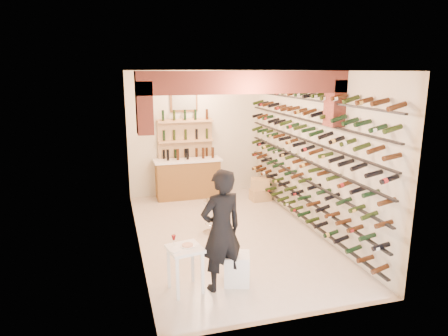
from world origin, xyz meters
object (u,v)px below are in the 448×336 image
object	(u,v)px
person	(221,230)
back_counter	(188,177)
crate_lower	(260,195)
wine_rack	(301,155)
tasting_table	(185,255)
chrome_barstool	(212,214)
white_stool	(237,269)

from	to	relation	value
person	back_counter	bearing A→B (deg)	-110.71
crate_lower	wine_rack	bearing A→B (deg)	-86.05
back_counter	tasting_table	xyz separation A→B (m)	(-0.91, -4.53, 0.04)
back_counter	person	xyz separation A→B (m)	(-0.38, -4.60, 0.39)
wine_rack	chrome_barstool	world-z (taller)	wine_rack
wine_rack	chrome_barstool	bearing A→B (deg)	175.29
white_stool	person	xyz separation A→B (m)	(-0.27, -0.07, 0.69)
tasting_table	chrome_barstool	xyz separation A→B (m)	(0.92, 2.03, -0.17)
person	white_stool	bearing A→B (deg)	179.54
wine_rack	white_stool	size ratio (longest dim) A/B	11.94
tasting_table	crate_lower	bearing A→B (deg)	44.66
white_stool	chrome_barstool	xyz separation A→B (m)	(0.11, 2.03, 0.16)
tasting_table	white_stool	size ratio (longest dim) A/B	1.76
wine_rack	white_stool	xyz separation A→B (m)	(-1.94, -1.88, -1.31)
wine_rack	person	world-z (taller)	wine_rack
tasting_table	chrome_barstool	size ratio (longest dim) A/B	1.21
tasting_table	chrome_barstool	world-z (taller)	tasting_table
crate_lower	person	bearing A→B (deg)	-118.34
person	wine_rack	bearing A→B (deg)	-154.53
white_stool	chrome_barstool	world-z (taller)	chrome_barstool
chrome_barstool	back_counter	bearing A→B (deg)	90.05
back_counter	person	world-z (taller)	person
tasting_table	person	distance (m)	0.65
back_counter	chrome_barstool	size ratio (longest dim) A/B	2.44
person	crate_lower	bearing A→B (deg)	-134.37
white_stool	crate_lower	bearing A→B (deg)	64.41
back_counter	crate_lower	size ratio (longest dim) A/B	3.53
wine_rack	person	bearing A→B (deg)	-138.50
white_stool	crate_lower	xyz separation A→B (m)	(1.81, 3.77, -0.09)
tasting_table	crate_lower	xyz separation A→B (m)	(2.61, 3.78, -0.43)
wine_rack	tasting_table	distance (m)	3.47
person	crate_lower	world-z (taller)	person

